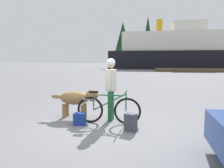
# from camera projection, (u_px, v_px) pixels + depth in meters

# --- Properties ---
(ground_plane) EXTENTS (160.00, 160.00, 0.00)m
(ground_plane) POSITION_uv_depth(u_px,v_px,m) (101.00, 127.00, 5.77)
(ground_plane) COLOR slate
(bicycle) EXTENTS (1.77, 0.44, 0.92)m
(bicycle) POSITION_uv_depth(u_px,v_px,m) (108.00, 109.00, 5.99)
(bicycle) COLOR black
(bicycle) RESTS_ON ground_plane
(person_cyclist) EXTENTS (0.32, 0.53, 1.78)m
(person_cyclist) POSITION_uv_depth(u_px,v_px,m) (111.00, 83.00, 6.27)
(person_cyclist) COLOR #19592D
(person_cyclist) RESTS_ON ground_plane
(dog) EXTENTS (1.46, 0.48, 0.87)m
(dog) POSITION_uv_depth(u_px,v_px,m) (77.00, 98.00, 6.60)
(dog) COLOR olive
(dog) RESTS_ON ground_plane
(backpack) EXTENTS (0.33, 0.29, 0.43)m
(backpack) POSITION_uv_depth(u_px,v_px,m) (131.00, 122.00, 5.41)
(backpack) COLOR #3F3F4C
(backpack) RESTS_ON ground_plane
(handbag_pannier) EXTENTS (0.33, 0.21, 0.33)m
(handbag_pannier) POSITION_uv_depth(u_px,v_px,m) (80.00, 119.00, 5.89)
(handbag_pannier) COLOR navy
(handbag_pannier) RESTS_ON ground_plane
(dock_pier) EXTENTS (12.56, 2.81, 0.40)m
(dock_pier) POSITION_uv_depth(u_px,v_px,m) (202.00, 70.00, 30.02)
(dock_pier) COLOR brown
(dock_pier) RESTS_ON ground_plane
(ferry_boat) EXTENTS (22.33, 8.77, 8.68)m
(ferry_boat) POSITION_uv_depth(u_px,v_px,m) (175.00, 51.00, 39.27)
(ferry_boat) COLOR black
(ferry_boat) RESTS_ON ground_plane
(sailboat_moored) EXTENTS (8.70, 2.43, 7.68)m
(sailboat_moored) POSITION_uv_depth(u_px,v_px,m) (143.00, 65.00, 43.70)
(sailboat_moored) COLOR silver
(sailboat_moored) RESTS_ON ground_plane
(pine_tree_far_left) EXTENTS (4.08, 4.08, 11.02)m
(pine_tree_far_left) POSITION_uv_depth(u_px,v_px,m) (123.00, 38.00, 56.11)
(pine_tree_far_left) COLOR #4C331E
(pine_tree_far_left) RESTS_ON ground_plane
(pine_tree_center) EXTENTS (2.82, 2.82, 9.26)m
(pine_tree_center) POSITION_uv_depth(u_px,v_px,m) (161.00, 42.00, 54.60)
(pine_tree_center) COLOR #4C331E
(pine_tree_center) RESTS_ON ground_plane
(pine_tree_mid_back) EXTENTS (3.21, 3.21, 13.28)m
(pine_tree_mid_back) POSITION_uv_depth(u_px,v_px,m) (148.00, 34.00, 60.30)
(pine_tree_mid_back) COLOR #4C331E
(pine_tree_mid_back) RESTS_ON ground_plane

